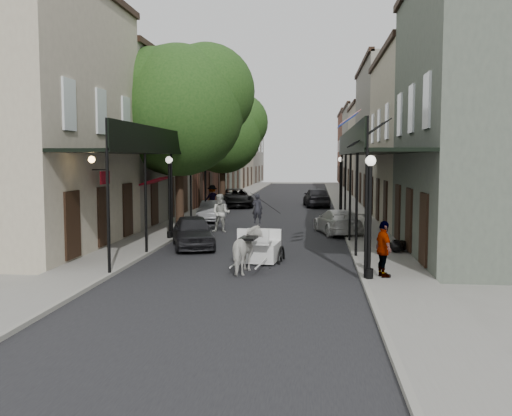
% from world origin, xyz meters
% --- Properties ---
extents(ground, '(140.00, 140.00, 0.00)m').
position_xyz_m(ground, '(0.00, 0.00, 0.00)').
color(ground, gray).
rests_on(ground, ground).
extents(road, '(8.00, 90.00, 0.01)m').
position_xyz_m(road, '(0.00, 20.00, 0.01)').
color(road, black).
rests_on(road, ground).
extents(sidewalk_left, '(2.20, 90.00, 0.12)m').
position_xyz_m(sidewalk_left, '(-5.00, 20.00, 0.06)').
color(sidewalk_left, gray).
rests_on(sidewalk_left, ground).
extents(sidewalk_right, '(2.20, 90.00, 0.12)m').
position_xyz_m(sidewalk_right, '(5.00, 20.00, 0.06)').
color(sidewalk_right, gray).
rests_on(sidewalk_right, ground).
extents(building_row_left, '(5.00, 80.00, 10.50)m').
position_xyz_m(building_row_left, '(-8.60, 30.00, 5.25)').
color(building_row_left, '#B8AC93').
rests_on(building_row_left, ground).
extents(building_row_right, '(5.00, 80.00, 10.50)m').
position_xyz_m(building_row_right, '(8.60, 30.00, 5.25)').
color(building_row_right, gray).
rests_on(building_row_right, ground).
extents(gallery_left, '(2.20, 18.05, 4.88)m').
position_xyz_m(gallery_left, '(-4.79, 6.98, 4.05)').
color(gallery_left, black).
rests_on(gallery_left, sidewalk_left).
extents(gallery_right, '(2.20, 18.05, 4.88)m').
position_xyz_m(gallery_right, '(4.79, 6.98, 4.05)').
color(gallery_right, black).
rests_on(gallery_right, sidewalk_right).
extents(tree_near, '(7.31, 6.80, 9.63)m').
position_xyz_m(tree_near, '(-4.20, 10.18, 6.49)').
color(tree_near, '#382619').
rests_on(tree_near, sidewalk_left).
extents(tree_far, '(6.45, 6.00, 8.61)m').
position_xyz_m(tree_far, '(-4.25, 24.18, 5.84)').
color(tree_far, '#382619').
rests_on(tree_far, sidewalk_left).
extents(lamppost_right_near, '(0.32, 0.32, 3.71)m').
position_xyz_m(lamppost_right_near, '(4.10, -2.00, 2.05)').
color(lamppost_right_near, black).
rests_on(lamppost_right_near, sidewalk_right).
extents(lamppost_left, '(0.32, 0.32, 3.71)m').
position_xyz_m(lamppost_left, '(-4.10, 6.00, 2.05)').
color(lamppost_left, black).
rests_on(lamppost_left, sidewalk_left).
extents(lamppost_right_far, '(0.32, 0.32, 3.71)m').
position_xyz_m(lamppost_right_far, '(4.10, 18.00, 2.05)').
color(lamppost_right_far, black).
rests_on(lamppost_right_far, sidewalk_right).
extents(horse, '(1.00, 1.86, 1.51)m').
position_xyz_m(horse, '(0.30, -1.00, 0.76)').
color(horse, silver).
rests_on(horse, ground).
extents(carriage, '(1.70, 2.35, 2.53)m').
position_xyz_m(carriage, '(0.55, 1.34, 0.98)').
color(carriage, black).
rests_on(carriage, ground).
extents(pedestrian_walking, '(0.98, 0.78, 1.95)m').
position_xyz_m(pedestrian_walking, '(-2.25, 9.05, 0.97)').
color(pedestrian_walking, '#B9BAAF').
rests_on(pedestrian_walking, ground).
extents(pedestrian_sidewalk_left, '(1.35, 1.11, 1.81)m').
position_xyz_m(pedestrian_sidewalk_left, '(-4.46, 18.79, 1.03)').
color(pedestrian_sidewalk_left, gray).
rests_on(pedestrian_sidewalk_left, sidewalk_left).
extents(pedestrian_sidewalk_right, '(0.68, 1.09, 1.73)m').
position_xyz_m(pedestrian_sidewalk_right, '(4.56, -1.76, 0.98)').
color(pedestrian_sidewalk_right, gray).
rests_on(pedestrian_sidewalk_right, sidewalk_right).
extents(car_left_near, '(2.69, 4.31, 1.37)m').
position_xyz_m(car_left_near, '(-2.60, 4.00, 0.68)').
color(car_left_near, black).
rests_on(car_left_near, ground).
extents(car_left_mid, '(1.37, 3.72, 1.22)m').
position_xyz_m(car_left_mid, '(-3.60, 14.00, 0.61)').
color(car_left_mid, '#97989C').
rests_on(car_left_mid, ground).
extents(car_left_far, '(3.48, 5.49, 1.41)m').
position_xyz_m(car_left_far, '(-3.60, 24.00, 0.71)').
color(car_left_far, black).
rests_on(car_left_far, ground).
extents(car_right_near, '(2.60, 4.54, 1.24)m').
position_xyz_m(car_right_near, '(3.60, 9.00, 0.62)').
color(car_right_near, silver).
rests_on(car_right_near, ground).
extents(car_right_far, '(2.28, 4.67, 1.53)m').
position_xyz_m(car_right_far, '(2.60, 24.77, 0.77)').
color(car_right_far, black).
rests_on(car_right_far, ground).
extents(trash_bags, '(0.85, 1.00, 0.50)m').
position_xyz_m(trash_bags, '(5.72, 3.15, 0.35)').
color(trash_bags, black).
rests_on(trash_bags, sidewalk_right).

